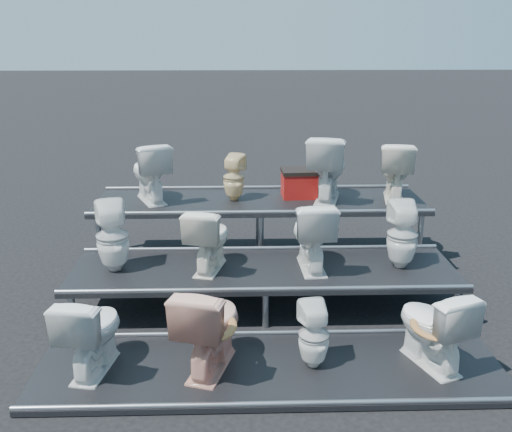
{
  "coord_description": "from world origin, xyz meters",
  "views": [
    {
      "loc": [
        -0.25,
        -5.77,
        2.95
      ],
      "look_at": [
        -0.08,
        0.1,
        1.03
      ],
      "focal_mm": 40.0,
      "sensor_mm": 36.0,
      "label": 1
    }
  ],
  "objects_px": {
    "toilet_5": "(209,238)",
    "toilet_7": "(402,235)",
    "toilet_1": "(210,325)",
    "toilet_9": "(234,177)",
    "toilet_2": "(314,335)",
    "toilet_0": "(92,331)",
    "toilet_8": "(150,172)",
    "toilet_10": "(327,167)",
    "toilet_11": "(395,170)",
    "toilet_3": "(433,326)",
    "red_crate": "(299,185)",
    "toilet_6": "(312,234)",
    "toilet_4": "(112,237)"
  },
  "relations": [
    {
      "from": "toilet_5",
      "to": "toilet_7",
      "type": "relative_size",
      "value": 0.96
    },
    {
      "from": "toilet_1",
      "to": "toilet_5",
      "type": "distance_m",
      "value": 1.35
    },
    {
      "from": "toilet_5",
      "to": "toilet_9",
      "type": "distance_m",
      "value": 1.37
    },
    {
      "from": "toilet_2",
      "to": "toilet_9",
      "type": "height_order",
      "value": "toilet_9"
    },
    {
      "from": "toilet_0",
      "to": "toilet_8",
      "type": "distance_m",
      "value": 2.73
    },
    {
      "from": "toilet_2",
      "to": "toilet_10",
      "type": "height_order",
      "value": "toilet_10"
    },
    {
      "from": "toilet_11",
      "to": "toilet_3",
      "type": "bearing_deg",
      "value": 94.31
    },
    {
      "from": "toilet_1",
      "to": "red_crate",
      "type": "xyz_separation_m",
      "value": [
        1.05,
        2.73,
        0.54
      ]
    },
    {
      "from": "toilet_3",
      "to": "red_crate",
      "type": "height_order",
      "value": "red_crate"
    },
    {
      "from": "toilet_8",
      "to": "toilet_9",
      "type": "relative_size",
      "value": 1.27
    },
    {
      "from": "toilet_5",
      "to": "toilet_6",
      "type": "bearing_deg",
      "value": -165.9
    },
    {
      "from": "toilet_5",
      "to": "toilet_0",
      "type": "bearing_deg",
      "value": 67.37
    },
    {
      "from": "toilet_10",
      "to": "red_crate",
      "type": "height_order",
      "value": "toilet_10"
    },
    {
      "from": "toilet_0",
      "to": "red_crate",
      "type": "xyz_separation_m",
      "value": [
        2.09,
        2.73,
        0.58
      ]
    },
    {
      "from": "toilet_1",
      "to": "toilet_3",
      "type": "distance_m",
      "value": 1.98
    },
    {
      "from": "toilet_11",
      "to": "toilet_0",
      "type": "bearing_deg",
      "value": 48.86
    },
    {
      "from": "toilet_7",
      "to": "toilet_4",
      "type": "bearing_deg",
      "value": 1.85
    },
    {
      "from": "toilet_9",
      "to": "toilet_11",
      "type": "xyz_separation_m",
      "value": [
        2.07,
        0.0,
        0.08
      ]
    },
    {
      "from": "toilet_2",
      "to": "toilet_5",
      "type": "distance_m",
      "value": 1.69
    },
    {
      "from": "toilet_11",
      "to": "red_crate",
      "type": "bearing_deg",
      "value": 4.6
    },
    {
      "from": "toilet_4",
      "to": "toilet_10",
      "type": "bearing_deg",
      "value": -167.94
    },
    {
      "from": "toilet_11",
      "to": "toilet_9",
      "type": "bearing_deg",
      "value": 10.7
    },
    {
      "from": "toilet_5",
      "to": "toilet_10",
      "type": "bearing_deg",
      "value": -124.23
    },
    {
      "from": "toilet_7",
      "to": "toilet_9",
      "type": "height_order",
      "value": "toilet_9"
    },
    {
      "from": "toilet_7",
      "to": "toilet_11",
      "type": "xyz_separation_m",
      "value": [
        0.23,
        1.3,
        0.41
      ]
    },
    {
      "from": "toilet_11",
      "to": "red_crate",
      "type": "height_order",
      "value": "toilet_11"
    },
    {
      "from": "toilet_4",
      "to": "toilet_11",
      "type": "relative_size",
      "value": 1.02
    },
    {
      "from": "toilet_2",
      "to": "toilet_3",
      "type": "height_order",
      "value": "toilet_3"
    },
    {
      "from": "toilet_7",
      "to": "toilet_11",
      "type": "distance_m",
      "value": 1.38
    },
    {
      "from": "toilet_0",
      "to": "toilet_6",
      "type": "relative_size",
      "value": 0.97
    },
    {
      "from": "toilet_3",
      "to": "toilet_6",
      "type": "distance_m",
      "value": 1.65
    },
    {
      "from": "toilet_5",
      "to": "toilet_8",
      "type": "height_order",
      "value": "toilet_8"
    },
    {
      "from": "toilet_8",
      "to": "toilet_5",
      "type": "bearing_deg",
      "value": 97.89
    },
    {
      "from": "toilet_0",
      "to": "toilet_3",
      "type": "xyz_separation_m",
      "value": [
        3.02,
        0.0,
        0.0
      ]
    },
    {
      "from": "toilet_2",
      "to": "toilet_11",
      "type": "relative_size",
      "value": 0.81
    },
    {
      "from": "toilet_2",
      "to": "toilet_8",
      "type": "height_order",
      "value": "toilet_8"
    },
    {
      "from": "toilet_10",
      "to": "toilet_9",
      "type": "bearing_deg",
      "value": 14.76
    },
    {
      "from": "toilet_5",
      "to": "toilet_9",
      "type": "xyz_separation_m",
      "value": [
        0.26,
        1.3,
        0.34
      ]
    },
    {
      "from": "toilet_3",
      "to": "toilet_7",
      "type": "bearing_deg",
      "value": -113.66
    },
    {
      "from": "toilet_5",
      "to": "toilet_8",
      "type": "relative_size",
      "value": 0.94
    },
    {
      "from": "toilet_0",
      "to": "toilet_8",
      "type": "height_order",
      "value": "toilet_8"
    },
    {
      "from": "red_crate",
      "to": "toilet_4",
      "type": "bearing_deg",
      "value": -149.15
    },
    {
      "from": "toilet_11",
      "to": "toilet_1",
      "type": "bearing_deg",
      "value": 59.53
    },
    {
      "from": "toilet_11",
      "to": "toilet_4",
      "type": "bearing_deg",
      "value": 31.81
    },
    {
      "from": "toilet_7",
      "to": "red_crate",
      "type": "relative_size",
      "value": 1.68
    },
    {
      "from": "toilet_0",
      "to": "toilet_2",
      "type": "relative_size",
      "value": 1.24
    },
    {
      "from": "toilet_9",
      "to": "toilet_10",
      "type": "relative_size",
      "value": 0.71
    },
    {
      "from": "toilet_2",
      "to": "toilet_4",
      "type": "height_order",
      "value": "toilet_4"
    },
    {
      "from": "toilet_2",
      "to": "toilet_3",
      "type": "bearing_deg",
      "value": 171.58
    },
    {
      "from": "toilet_3",
      "to": "toilet_4",
      "type": "xyz_separation_m",
      "value": [
        -3.08,
        1.3,
        0.4
      ]
    }
  ]
}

